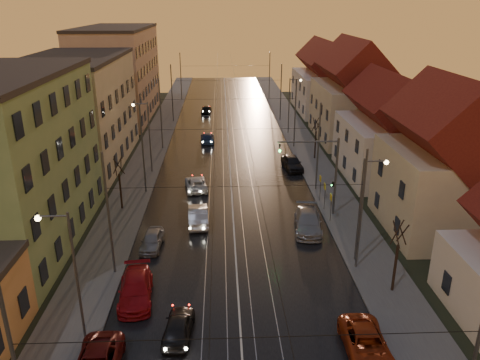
{
  "coord_description": "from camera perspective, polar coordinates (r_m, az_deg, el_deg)",
  "views": [
    {
      "loc": [
        -0.95,
        -19.86,
        17.95
      ],
      "look_at": [
        0.74,
        20.83,
        2.43
      ],
      "focal_mm": 35.0,
      "sensor_mm": 36.0,
      "label": 1
    }
  ],
  "objects": [
    {
      "name": "catenary_pole_l_2",
      "position": [
        46.51,
        -11.76,
        3.6
      ],
      "size": [
        0.16,
        0.16,
        9.0
      ],
      "primitive_type": "cylinder",
      "color": "#595B60",
      "rests_on": "ground"
    },
    {
      "name": "apartment_left_1",
      "position": [
        39.39,
        -27.1,
        1.6
      ],
      "size": [
        10.0,
        18.0,
        13.0
      ],
      "primitive_type": "cube",
      "color": "#668957",
      "rests_on": "ground"
    },
    {
      "name": "road",
      "position": [
        62.49,
        -1.41,
        4.18
      ],
      "size": [
        16.0,
        120.0,
        0.04
      ],
      "primitive_type": "cube",
      "color": "black",
      "rests_on": "ground"
    },
    {
      "name": "catenary_pole_r_1",
      "position": [
        33.24,
        14.57,
        -3.73
      ],
      "size": [
        0.16,
        0.16,
        9.0
      ],
      "primitive_type": "cylinder",
      "color": "#595B60",
      "rests_on": "ground"
    },
    {
      "name": "sidewalk_left",
      "position": [
        63.12,
        -10.54,
        4.05
      ],
      "size": [
        4.0,
        120.0,
        0.15
      ],
      "primitive_type": "cube",
      "color": "#4C4C4C",
      "rests_on": "ground"
    },
    {
      "name": "house_right_2",
      "position": [
        52.82,
        17.66,
        5.27
      ],
      "size": [
        9.18,
        12.24,
        9.2
      ],
      "color": "silver",
      "rests_on": "ground"
    },
    {
      "name": "traffic_light_mast",
      "position": [
        41.13,
        10.32,
        1.56
      ],
      "size": [
        5.3,
        0.32,
        7.2
      ],
      "color": "#595B60",
      "rests_on": "ground"
    },
    {
      "name": "tram_rail_1",
      "position": [
        62.48,
        -2.11,
        4.2
      ],
      "size": [
        0.06,
        120.0,
        0.03
      ],
      "primitive_type": "cube",
      "color": "gray",
      "rests_on": "road"
    },
    {
      "name": "catenary_pole_l_1",
      "position": [
        32.75,
        -15.71,
        -4.23
      ],
      "size": [
        0.16,
        0.16,
        9.0
      ],
      "primitive_type": "cylinder",
      "color": "#595B60",
      "rests_on": "ground"
    },
    {
      "name": "driving_car_0",
      "position": [
        28.14,
        -7.52,
        -17.27
      ],
      "size": [
        1.87,
        4.0,
        1.32
      ],
      "primitive_type": "imported",
      "rotation": [
        0.0,
        0.0,
        3.06
      ],
      "color": "black",
      "rests_on": "ground"
    },
    {
      "name": "tram_rail_3",
      "position": [
        62.56,
        0.61,
        4.23
      ],
      "size": [
        0.06,
        120.0,
        0.03
      ],
      "primitive_type": "cube",
      "color": "gray",
      "rests_on": "road"
    },
    {
      "name": "driving_car_2",
      "position": [
        47.86,
        -5.37,
        -0.46
      ],
      "size": [
        2.68,
        4.74,
        1.25
      ],
      "primitive_type": "imported",
      "rotation": [
        0.0,
        0.0,
        3.28
      ],
      "color": "silver",
      "rests_on": "ground"
    },
    {
      "name": "catenary_pole_l_5",
      "position": [
        93.15,
        -7.23,
        12.4
      ],
      "size": [
        0.16,
        0.16,
        9.0
      ],
      "primitive_type": "cylinder",
      "color": "#595B60",
      "rests_on": "ground"
    },
    {
      "name": "parked_left_2",
      "position": [
        31.49,
        -12.6,
        -12.86
      ],
      "size": [
        2.57,
        5.27,
        1.48
      ],
      "primitive_type": "imported",
      "rotation": [
        0.0,
        0.0,
        0.1
      ],
      "color": "#A21017",
      "rests_on": "ground"
    },
    {
      "name": "apartment_left_2",
      "position": [
        57.6,
        -19.2,
        7.73
      ],
      "size": [
        10.0,
        20.0,
        12.0
      ],
      "primitive_type": "cube",
      "color": "#B1AB88",
      "rests_on": "ground"
    },
    {
      "name": "house_right_1",
      "position": [
        41.15,
        23.63,
        1.37
      ],
      "size": [
        8.67,
        10.2,
        10.8
      ],
      "color": "#BEAF92",
      "rests_on": "ground"
    },
    {
      "name": "bare_tree_0",
      "position": [
        43.75,
        -14.42,
        -0.53
      ],
      "size": [
        1.09,
        1.09,
        5.11
      ],
      "color": "black",
      "rests_on": "ground"
    },
    {
      "name": "bare_tree_2",
      "position": [
        57.17,
        9.21,
        4.89
      ],
      "size": [
        1.09,
        1.09,
        5.11
      ],
      "color": "black",
      "rests_on": "ground"
    },
    {
      "name": "catenary_pole_r_3",
      "position": [
        61.13,
        6.74,
        8.0
      ],
      "size": [
        0.16,
        0.16,
        9.0
      ],
      "primitive_type": "cylinder",
      "color": "#595B60",
      "rests_on": "ground"
    },
    {
      "name": "catenary_pole_r_5",
      "position": [
        93.33,
        3.61,
        12.53
      ],
      "size": [
        0.16,
        0.16,
        9.0
      ],
      "primitive_type": "cylinder",
      "color": "#595B60",
      "rests_on": "ground"
    },
    {
      "name": "driving_car_3",
      "position": [
        64.17,
        -4.0,
        5.16
      ],
      "size": [
        1.98,
        4.5,
        1.28
      ],
      "primitive_type": "imported",
      "rotation": [
        0.0,
        0.0,
        3.18
      ],
      "color": "#1A2A4E",
      "rests_on": "ground"
    },
    {
      "name": "sidewalk_right",
      "position": [
        63.42,
        7.69,
        4.3
      ],
      "size": [
        4.0,
        120.0,
        0.15
      ],
      "primitive_type": "cube",
      "color": "#4C4C4C",
      "rests_on": "ground"
    },
    {
      "name": "tram_rail_2",
      "position": [
        62.5,
        -0.7,
        4.22
      ],
      "size": [
        0.06,
        120.0,
        0.03
      ],
      "primitive_type": "cube",
      "color": "gray",
      "rests_on": "road"
    },
    {
      "name": "house_right_4",
      "position": [
        83.83,
        10.24,
        11.68
      ],
      "size": [
        9.18,
        16.32,
        10.0
      ],
      "color": "silver",
      "rests_on": "ground"
    },
    {
      "name": "driving_car_4",
      "position": [
        81.91,
        -4.13,
        8.62
      ],
      "size": [
        1.87,
        3.97,
        1.31
      ],
      "primitive_type": "imported",
      "rotation": [
        0.0,
        0.0,
        3.06
      ],
      "color": "black",
      "rests_on": "ground"
    },
    {
      "name": "house_right_3",
      "position": [
        66.49,
        13.53,
        9.76
      ],
      "size": [
        9.18,
        14.28,
        11.5
      ],
      "color": "#BEAF92",
      "rests_on": "ground"
    },
    {
      "name": "parked_right_1",
      "position": [
        39.66,
        8.28,
        -5.03
      ],
      "size": [
        2.81,
        5.6,
        1.56
      ],
      "primitive_type": "imported",
      "rotation": [
        0.0,
        0.0,
        -0.12
      ],
      "color": "#97979C",
      "rests_on": "ground"
    },
    {
      "name": "apartment_left_3",
      "position": [
        80.35,
        -14.58,
        12.38
      ],
      "size": [
        10.0,
        24.0,
        14.0
      ],
      "primitive_type": "cube",
      "color": "tan",
      "rests_on": "ground"
    },
    {
      "name": "parked_left_3",
      "position": [
        37.28,
        -10.7,
        -7.2
      ],
      "size": [
        1.74,
        3.89,
        1.3
      ],
      "primitive_type": "imported",
      "rotation": [
        0.0,
        0.0,
        -0.06
      ],
      "color": "gray",
      "rests_on": "ground"
    },
    {
      "name": "catenary_pole_l_3",
      "position": [
        60.86,
        -9.62,
        7.8
      ],
      "size": [
        0.16,
        0.16,
        9.0
      ],
      "primitive_type": "cylinder",
      "color": "#595B60",
      "rests_on": "ground"
    },
    {
      "name": "street_lamp_2",
      "position": [
        52.18,
        -11.35,
        5.95
      ],
      "size": [
        1.75,
        0.32,
        8.0
      ],
      "color": "#595B60",
      "rests_on": "ground"
    },
    {
      "name": "bare_tree_1",
      "position": [
        32.13,
        18.51,
        -9.11
      ],
      "size": [
        1.09,
        1.09,
        5.11
      ],
      "color": "black",
      "rests_on": "ground"
    },
    {
      "name": "catenary_pole_r_2",
      "position": [
        46.86,
        9.51,
        3.88
      ],
      "size": [
        0.16,
        0.16,
        9.0
      ],
      "primitive_type": "cylinder",
      "color": "#595B60",
      "rests_on": "ground"
    },
    {
      "name": "driving_car_1",
      "position": [
        40.53,
        -5.14,
        -4.31
      ],
      "size": [
        1.97,
        4.81,
        1.55
      ],
      "primitive_type": "imported",
      "rotation": [
        0.0,
        0.0,
        3.21
      ],
      "color": "#AAAAB0",
      "rests_on": "ground"
    },
    {
      "name": "parked_right_0",
      "position": [
        27.57,
        15.15,
        -18.8
      ],
      "size": [
        2.37,
        4.96,
        1.37
      ],
      "primitive_type": "imported",
      "rotation": [
        0.0,
        0.0,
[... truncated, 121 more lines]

